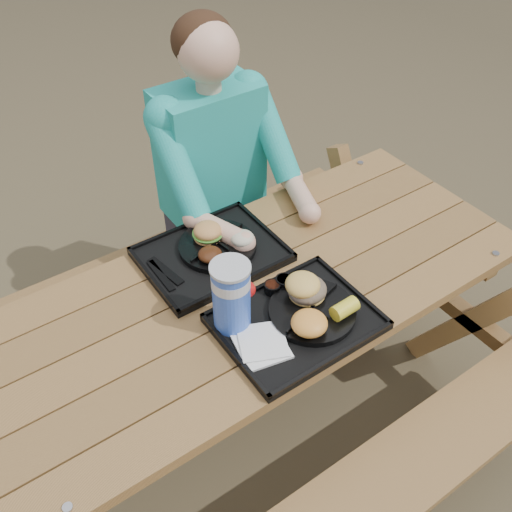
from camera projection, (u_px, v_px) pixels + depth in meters
ground at (256, 416)px, 2.31m from camera, size 60.00×60.00×0.00m
picnic_table at (256, 359)px, 2.06m from camera, size 1.80×1.49×0.75m
tray_near at (296, 322)px, 1.68m from camera, size 0.45×0.35×0.02m
tray_far at (212, 255)px, 1.90m from camera, size 0.45×0.35×0.02m
plate_near at (312, 311)px, 1.69m from camera, size 0.26×0.26×0.02m
plate_far at (218, 246)px, 1.90m from camera, size 0.26×0.26×0.02m
napkin_stack at (262, 346)px, 1.59m from camera, size 0.16×0.16×0.02m
soda_cup at (231, 297)px, 1.59m from camera, size 0.11×0.11×0.22m
condiment_bbq at (272, 288)px, 1.75m from camera, size 0.05×0.05×0.03m
condiment_mustard at (284, 282)px, 1.77m from camera, size 0.06×0.06×0.03m
sandwich at (308, 281)px, 1.68m from camera, size 0.11×0.11×0.12m
mac_cheese at (309, 323)px, 1.61m from camera, size 0.11×0.11×0.05m
corn_cob at (345, 309)px, 1.65m from camera, size 0.08×0.08×0.05m
cutlery_far at (166, 271)px, 1.82m from camera, size 0.05×0.16×0.01m
burger at (207, 228)px, 1.89m from camera, size 0.10×0.10×0.09m
baked_beans at (210, 254)px, 1.83m from camera, size 0.08×0.08×0.04m
potato_salad at (242, 238)px, 1.88m from camera, size 0.08×0.08×0.04m
diner at (216, 202)px, 2.31m from camera, size 0.48×0.84×1.28m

